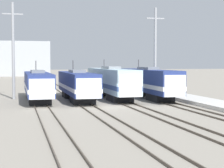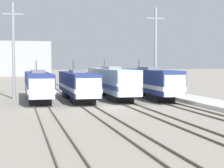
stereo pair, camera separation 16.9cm
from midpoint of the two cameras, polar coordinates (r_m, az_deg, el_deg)
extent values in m
plane|color=gray|center=(41.30, -0.34, -3.48)|extent=(400.00, 400.00, 0.00)
cube|color=#4C4238|center=(40.12, -11.71, -3.64)|extent=(0.07, 120.00, 0.15)
cube|color=#4C4238|center=(40.21, -9.66, -3.61)|extent=(0.07, 120.00, 0.15)
cube|color=#4C4238|center=(40.65, -4.71, -3.50)|extent=(0.07, 120.00, 0.15)
cube|color=#4C4238|center=(40.91, -2.73, -3.44)|extent=(0.07, 120.00, 0.15)
cube|color=#4C4238|center=(41.75, 2.00, -3.30)|extent=(0.07, 120.00, 0.15)
cube|color=#4C4238|center=(42.17, 3.88, -3.24)|extent=(0.07, 120.00, 0.15)
cube|color=#4C4238|center=(43.39, 8.29, -3.08)|extent=(0.07, 120.00, 0.15)
cube|color=#4C4238|center=(43.96, 10.02, -3.01)|extent=(0.07, 120.00, 0.15)
cube|color=black|center=(44.66, -11.07, -2.41)|extent=(2.51, 3.68, 0.95)
cube|color=black|center=(52.99, -11.59, -1.51)|extent=(2.51, 3.68, 0.95)
cube|color=navy|center=(48.70, -11.37, 0.16)|extent=(2.95, 16.75, 2.60)
cube|color=silver|center=(48.73, -11.37, -0.45)|extent=(2.99, 16.79, 0.47)
cube|color=silver|center=(41.36, -10.84, -0.67)|extent=(2.71, 2.21, 2.21)
cube|color=black|center=(40.31, -10.76, -0.08)|extent=(2.31, 0.08, 0.62)
cube|color=slate|center=(48.64, -11.39, 1.89)|extent=(1.62, 4.19, 0.35)
cylinder|color=#38383D|center=(52.31, -11.61, 2.65)|extent=(0.12, 0.12, 1.55)
cube|color=black|center=(44.43, -4.62, -2.39)|extent=(2.57, 3.53, 0.95)
cube|color=black|center=(52.32, -6.11, -1.52)|extent=(2.57, 3.53, 0.95)
cube|color=navy|center=(48.24, -5.44, 0.20)|extent=(3.03, 16.04, 2.63)
cube|color=silver|center=(48.27, -5.43, -0.43)|extent=(3.07, 16.08, 0.47)
cube|color=silver|center=(41.47, -3.96, -0.59)|extent=(2.78, 2.45, 2.24)
cube|color=black|center=(40.31, -3.67, 0.00)|extent=(2.37, 0.08, 0.63)
cube|color=slate|center=(48.18, -5.45, 1.97)|extent=(1.66, 4.01, 0.35)
cylinder|color=#38383D|center=(51.66, -6.06, 2.73)|extent=(0.12, 0.12, 1.57)
cube|color=#232326|center=(46.84, 1.07, -2.08)|extent=(2.55, 4.01, 0.95)
cube|color=#232326|center=(55.65, -1.43, -1.21)|extent=(2.55, 4.01, 0.95)
cube|color=#9EBCCC|center=(51.10, -0.29, 0.62)|extent=(3.00, 18.24, 3.04)
cube|color=navy|center=(51.13, -0.29, -0.06)|extent=(3.04, 18.28, 0.55)
cube|color=silver|center=(43.16, 2.37, -0.19)|extent=(2.76, 1.93, 2.59)
cube|color=black|center=(42.29, 2.72, 0.50)|extent=(2.34, 0.08, 0.72)
cube|color=gray|center=(51.05, -0.29, 2.52)|extent=(1.65, 4.56, 0.35)
cylinder|color=#38383D|center=(54.94, -1.31, 3.09)|extent=(0.12, 0.12, 1.31)
cube|color=black|center=(47.36, 7.21, -2.05)|extent=(2.40, 4.00, 0.95)
cube|color=black|center=(55.88, 3.78, -1.20)|extent=(2.40, 4.00, 0.95)
cube|color=navy|center=(51.47, 5.37, 0.57)|extent=(2.82, 18.18, 2.95)
cube|color=silver|center=(51.50, 5.36, -0.08)|extent=(2.86, 18.22, 0.53)
cube|color=silver|center=(44.06, 8.86, -0.21)|extent=(2.60, 2.43, 2.51)
cube|color=black|center=(42.99, 9.46, 0.43)|extent=(2.21, 0.08, 0.70)
cube|color=slate|center=(51.41, 5.38, 2.41)|extent=(1.55, 4.55, 0.35)
cylinder|color=#38383D|center=(55.19, 3.98, 3.02)|extent=(0.12, 0.12, 1.39)
cylinder|color=gray|center=(51.21, -14.92, 4.88)|extent=(0.38, 0.38, 12.75)
cube|color=gray|center=(51.57, -15.00, 10.27)|extent=(2.68, 0.16, 0.16)
cylinder|color=gray|center=(54.78, 6.51, 4.87)|extent=(0.38, 0.38, 12.75)
cube|color=gray|center=(55.12, 6.55, 9.91)|extent=(2.68, 0.16, 0.16)
cube|color=beige|center=(45.46, 13.95, -2.68)|extent=(4.00, 120.00, 0.42)
cube|color=#9EA3A8|center=(138.29, -14.54, 3.74)|extent=(23.49, 14.39, 12.08)
camera|label=1|loc=(0.08, -90.11, -0.01)|focal=60.00mm
camera|label=2|loc=(0.08, 89.89, 0.01)|focal=60.00mm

